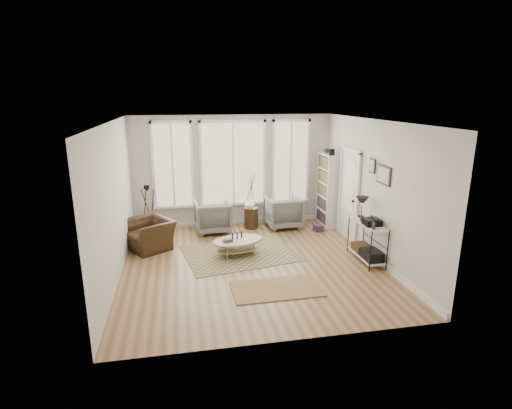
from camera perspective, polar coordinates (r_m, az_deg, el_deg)
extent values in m
plane|color=#A2754C|center=(8.35, -0.58, -8.44)|extent=(5.50, 5.50, 0.00)
plane|color=white|center=(7.66, -0.63, 11.83)|extent=(5.50, 5.50, 0.00)
cube|color=beige|center=(10.54, -3.29, 4.81)|extent=(5.20, 0.04, 2.90)
cube|color=beige|center=(5.32, 4.73, -5.82)|extent=(5.20, 0.04, 2.90)
cube|color=beige|center=(7.86, -19.59, 0.31)|extent=(0.04, 5.50, 2.90)
cube|color=beige|center=(8.72, 16.47, 1.98)|extent=(0.04, 5.50, 2.90)
cube|color=white|center=(10.87, -3.17, -2.42)|extent=(5.10, 0.04, 0.12)
cube|color=white|center=(9.12, 15.73, -6.55)|extent=(0.03, 5.40, 0.12)
cube|color=#C8B680|center=(10.49, -3.29, 5.87)|extent=(1.60, 0.03, 2.10)
cube|color=#C8B680|center=(10.40, -11.82, 5.49)|extent=(0.90, 0.03, 2.10)
cube|color=#C8B680|center=(10.80, 4.93, 6.11)|extent=(0.90, 0.03, 2.10)
cube|color=white|center=(10.47, -3.27, 5.85)|extent=(1.74, 0.06, 2.24)
cube|color=white|center=(10.38, -11.82, 5.47)|extent=(1.04, 0.06, 2.24)
cube|color=white|center=(10.78, 4.96, 6.09)|extent=(1.04, 0.06, 2.24)
cube|color=white|center=(10.68, -3.17, 0.11)|extent=(4.10, 0.12, 0.06)
cube|color=silver|center=(9.80, 13.14, 1.24)|extent=(0.04, 0.88, 2.10)
cube|color=white|center=(9.74, 13.12, 2.66)|extent=(0.01, 0.55, 1.20)
cube|color=white|center=(9.37, 14.25, 0.52)|extent=(0.06, 0.08, 2.18)
cube|color=white|center=(10.23, 11.97, 1.89)|extent=(0.06, 0.08, 2.18)
cube|color=white|center=(9.60, 13.45, 7.56)|extent=(0.06, 1.06, 0.08)
sphere|color=black|center=(9.51, 13.67, 0.46)|extent=(0.06, 0.06, 0.06)
cube|color=white|center=(10.37, 10.91, 1.55)|extent=(0.30, 0.03, 1.90)
cube|color=white|center=(11.11, 9.36, 2.54)|extent=(0.30, 0.03, 1.90)
cube|color=white|center=(10.79, 10.85, 2.09)|extent=(0.02, 0.85, 1.90)
cube|color=white|center=(10.74, 10.11, 2.06)|extent=(0.30, 0.81, 1.90)
cube|color=maroon|center=(10.74, 10.11, 2.06)|extent=(0.24, 0.75, 1.76)
cube|color=black|center=(10.37, 10.77, 7.36)|extent=(0.12, 0.10, 0.16)
sphere|color=#372314|center=(10.69, 10.08, 7.58)|extent=(0.14, 0.14, 0.14)
cube|color=white|center=(8.76, 15.41, -7.02)|extent=(0.37, 1.07, 0.03)
cube|color=white|center=(8.52, 15.74, -2.65)|extent=(0.37, 1.07, 0.02)
cylinder|color=black|center=(8.13, 16.05, -6.51)|extent=(0.02, 0.02, 0.85)
cylinder|color=black|center=(8.30, 18.28, -6.25)|extent=(0.02, 0.02, 0.85)
cylinder|color=black|center=(9.03, 13.06, -4.11)|extent=(0.02, 0.02, 0.85)
cylinder|color=black|center=(9.17, 15.12, -3.93)|extent=(0.02, 0.02, 0.85)
cylinder|color=black|center=(8.81, 14.77, -1.63)|extent=(0.14, 0.14, 0.02)
cylinder|color=black|center=(8.77, 14.83, -0.76)|extent=(0.02, 0.02, 0.30)
cone|color=black|center=(8.72, 14.92, 0.51)|extent=(0.28, 0.28, 0.18)
cube|color=black|center=(8.37, 16.24, -2.41)|extent=(0.32, 0.30, 0.13)
cube|color=black|center=(8.51, 16.20, -6.94)|extent=(0.32, 0.45, 0.20)
cube|color=#372314|center=(8.91, 14.84, -5.97)|extent=(0.32, 0.40, 0.16)
cube|color=black|center=(8.10, 16.46, -2.95)|extent=(0.02, 0.10, 0.14)
cube|color=black|center=(8.56, 14.83, -1.92)|extent=(0.02, 0.10, 0.12)
cube|color=black|center=(8.28, 17.80, 4.04)|extent=(0.03, 0.52, 0.38)
cube|color=silver|center=(8.28, 17.71, 4.04)|extent=(0.01, 0.44, 0.30)
cube|color=black|center=(8.70, 16.30, 5.34)|extent=(0.03, 0.24, 0.30)
cube|color=silver|center=(8.69, 16.21, 5.33)|extent=(0.01, 0.18, 0.24)
cube|color=brown|center=(8.86, -2.28, -6.98)|extent=(2.65, 2.17, 0.01)
cube|color=brown|center=(7.34, 2.89, -11.90)|extent=(1.60, 0.90, 0.01)
ellipsoid|color=tan|center=(8.74, -2.65, -6.22)|extent=(1.08, 0.83, 0.03)
ellipsoid|color=tan|center=(8.68, -2.66, -5.14)|extent=(1.26, 0.97, 0.04)
cylinder|color=tan|center=(8.54, -4.54, -6.78)|extent=(0.03, 0.03, 0.32)
cylinder|color=tan|center=(8.63, -0.43, -6.51)|extent=(0.03, 0.03, 0.32)
cylinder|color=tan|center=(8.87, -4.80, -5.94)|extent=(0.03, 0.03, 0.32)
cylinder|color=tan|center=(8.95, -0.84, -5.68)|extent=(0.03, 0.03, 0.32)
cylinder|color=black|center=(8.67, -3.40, -4.48)|extent=(0.03, 0.03, 0.16)
cylinder|color=black|center=(8.69, -2.71, -4.44)|extent=(0.03, 0.03, 0.16)
cylinder|color=black|center=(8.70, -2.02, -4.40)|extent=(0.03, 0.03, 0.16)
cube|color=#2C4626|center=(8.56, -3.99, -5.13)|extent=(0.19, 0.14, 0.05)
imported|color=slate|center=(10.17, -6.20, -1.74)|extent=(0.90, 0.93, 0.80)
imported|color=slate|center=(10.51, 3.90, -1.05)|extent=(0.92, 0.94, 0.82)
cylinder|color=#372314|center=(10.45, -0.70, -1.91)|extent=(0.36, 0.36, 0.55)
imported|color=silver|center=(10.22, -0.93, 0.04)|extent=(0.28, 0.28, 0.25)
imported|color=#372314|center=(9.38, -15.03, -4.10)|extent=(1.35, 1.31, 0.66)
cylinder|color=black|center=(9.98, -15.34, 2.03)|extent=(0.05, 0.05, 0.05)
cube|color=black|center=(9.97, -15.36, 2.39)|extent=(0.13, 0.10, 0.09)
cylinder|color=black|center=(9.90, -15.39, 2.30)|extent=(0.05, 0.07, 0.05)
cube|color=maroon|center=(10.40, 8.87, -3.29)|extent=(0.21, 0.26, 0.16)
cube|color=maroon|center=(10.38, 8.91, -3.34)|extent=(0.25, 0.28, 0.16)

